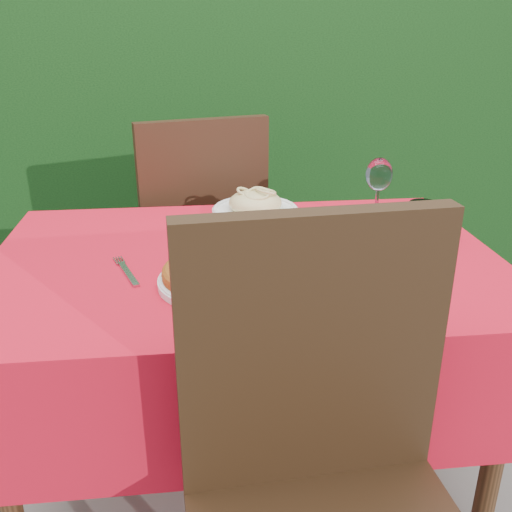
{
  "coord_description": "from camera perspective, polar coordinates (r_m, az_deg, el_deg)",
  "views": [
    {
      "loc": [
        -0.12,
        -1.3,
        1.3
      ],
      "look_at": [
        0.02,
        -0.05,
        0.77
      ],
      "focal_mm": 40.0,
      "sensor_mm": 36.0,
      "label": 1
    }
  ],
  "objects": [
    {
      "name": "ground",
      "position": [
        1.84,
        -0.85,
        -21.99
      ],
      "size": [
        60.0,
        60.0,
        0.0
      ],
      "primitive_type": "plane",
      "color": "#67615D",
      "rests_on": "ground"
    },
    {
      "name": "hedge",
      "position": [
        2.88,
        -4.09,
        15.08
      ],
      "size": [
        3.2,
        0.55,
        1.78
      ],
      "color": "black",
      "rests_on": "ground"
    },
    {
      "name": "dining_table",
      "position": [
        1.49,
        -0.99,
        -5.4
      ],
      "size": [
        1.26,
        0.86,
        0.75
      ],
      "color": "#4B2D18",
      "rests_on": "ground"
    },
    {
      "name": "chair_near",
      "position": [
        1.02,
        7.13,
        -21.81
      ],
      "size": [
        0.5,
        0.5,
        1.02
      ],
      "rotation": [
        0.0,
        0.0,
        0.08
      ],
      "color": "black",
      "rests_on": "ground"
    },
    {
      "name": "chair_far",
      "position": [
        2.12,
        -5.8,
        2.51
      ],
      "size": [
        0.55,
        0.55,
        0.99
      ],
      "rotation": [
        0.0,
        0.0,
        3.39
      ],
      "color": "black",
      "rests_on": "ground"
    },
    {
      "name": "pizza_plate",
      "position": [
        1.26,
        -3.52,
        -1.82
      ],
      "size": [
        0.33,
        0.33,
        0.05
      ],
      "rotation": [
        0.0,
        0.0,
        0.38
      ],
      "color": "white",
      "rests_on": "dining_table"
    },
    {
      "name": "pasta_plate",
      "position": [
        1.71,
        -0.07,
        4.99
      ],
      "size": [
        0.26,
        0.26,
        0.07
      ],
      "rotation": [
        0.0,
        0.0,
        0.2
      ],
      "color": "white",
      "rests_on": "dining_table"
    },
    {
      "name": "water_glass",
      "position": [
        1.58,
        16.25,
        3.24
      ],
      "size": [
        0.08,
        0.08,
        0.1
      ],
      "color": "silver",
      "rests_on": "dining_table"
    },
    {
      "name": "wine_glass",
      "position": [
        1.67,
        12.19,
        7.72
      ],
      "size": [
        0.08,
        0.08,
        0.19
      ],
      "color": "silver",
      "rests_on": "dining_table"
    },
    {
      "name": "fork",
      "position": [
        1.35,
        -12.64,
        -1.74
      ],
      "size": [
        0.09,
        0.19,
        0.01
      ],
      "primitive_type": "cube",
      "rotation": [
        0.0,
        0.0,
        0.34
      ],
      "color": "silver",
      "rests_on": "dining_table"
    }
  ]
}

